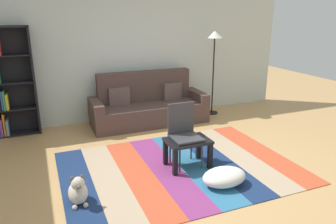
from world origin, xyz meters
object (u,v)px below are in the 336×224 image
object	(u,v)px
pouf	(224,177)
dog	(78,191)
bookshelf	(0,85)
folding_chair	(184,129)
coffee_table	(188,146)
tv_remote	(181,139)
standing_lamp	(214,45)
couch	(148,106)

from	to	relation	value
pouf	dog	size ratio (longest dim) A/B	1.47
bookshelf	folding_chair	distance (m)	3.32
bookshelf	coffee_table	distance (m)	3.44
bookshelf	folding_chair	xyz separation A→B (m)	(2.44, -2.22, -0.40)
pouf	tv_remote	distance (m)	0.80
standing_lamp	dog	bearing A→B (deg)	-142.16
standing_lamp	folding_chair	size ratio (longest dim) A/B	1.95
couch	bookshelf	world-z (taller)	bookshelf
coffee_table	folding_chair	xyz separation A→B (m)	(-0.02, 0.11, 0.21)
tv_remote	standing_lamp	bearing A→B (deg)	82.62
pouf	standing_lamp	distance (m)	3.36
dog	tv_remote	xyz separation A→B (m)	(1.46, 0.38, 0.27)
couch	standing_lamp	bearing A→B (deg)	1.82
bookshelf	tv_remote	xyz separation A→B (m)	(2.35, -2.31, -0.51)
dog	tv_remote	world-z (taller)	tv_remote
couch	coffee_table	size ratio (longest dim) A/B	3.69
coffee_table	tv_remote	size ratio (longest dim) A/B	4.08
dog	bookshelf	bearing A→B (deg)	108.32
coffee_table	tv_remote	xyz separation A→B (m)	(-0.10, 0.02, 0.10)
dog	folding_chair	xyz separation A→B (m)	(1.55, 0.47, 0.37)
couch	tv_remote	xyz separation A→B (m)	(-0.22, -2.03, 0.09)
dog	standing_lamp	world-z (taller)	standing_lamp
couch	pouf	bearing A→B (deg)	-88.25
coffee_table	standing_lamp	size ratio (longest dim) A/B	0.35
couch	pouf	xyz separation A→B (m)	(0.08, -2.70, -0.21)
coffee_table	folding_chair	size ratio (longest dim) A/B	0.68
standing_lamp	coffee_table	bearing A→B (deg)	-127.29
couch	folding_chair	size ratio (longest dim) A/B	2.51
pouf	folding_chair	bearing A→B (deg)	105.96
couch	tv_remote	distance (m)	2.04
bookshelf	standing_lamp	size ratio (longest dim) A/B	1.09
bookshelf	pouf	size ratio (longest dim) A/B	3.26
bookshelf	tv_remote	size ratio (longest dim) A/B	12.71
folding_chair	pouf	bearing A→B (deg)	-35.32
couch	coffee_table	distance (m)	2.05
bookshelf	dog	size ratio (longest dim) A/B	4.80
coffee_table	couch	bearing A→B (deg)	86.61
pouf	dog	bearing A→B (deg)	170.53
bookshelf	pouf	distance (m)	4.08
dog	tv_remote	distance (m)	1.54
folding_chair	bookshelf	bearing A→B (deg)	176.44
couch	tv_remote	size ratio (longest dim) A/B	15.07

